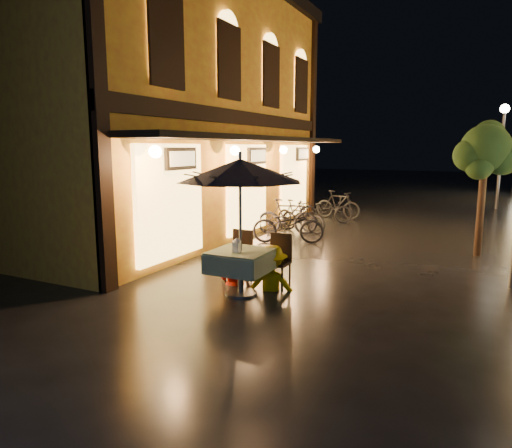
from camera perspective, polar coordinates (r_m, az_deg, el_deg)
The scene contains 17 objects.
ground at distance 8.00m, azimuth 7.82°, elevation -8.95°, with size 90.00×90.00×0.00m, color black.
west_building at distance 13.87m, azimuth -9.79°, elevation 14.34°, with size 5.90×11.40×7.40m.
street_tree at distance 11.72m, azimuth 26.82°, elevation 8.03°, with size 1.43×1.20×3.15m.
streetlamp_far at distance 21.22m, azimuth 28.42°, elevation 9.50°, with size 0.36×0.36×4.23m.
cafe_table at distance 7.89m, azimuth -1.94°, elevation -4.69°, with size 0.99×0.99×0.78m.
patio_umbrella at distance 7.65m, azimuth -2.00°, elevation 6.70°, with size 2.16×2.16×2.46m.
cafe_chair_left at distance 8.71m, azimuth -1.97°, elevation -3.64°, with size 0.42×0.42×0.97m.
cafe_chair_right at distance 8.37m, azimuth 2.88°, elevation -4.19°, with size 0.42×0.42×0.97m.
table_lantern at distance 7.69m, azimuth -2.44°, elevation -2.53°, with size 0.16×0.16×0.25m.
person_orange at distance 8.56m, azimuth -2.60°, elevation -2.46°, with size 0.72×0.56×1.49m, color red.
person_yellow at distance 8.14m, azimuth 1.97°, elevation -2.82°, with size 1.01×0.58×1.57m, color #DBB201.
bicycle_0 at distance 12.14m, azimuth 4.03°, elevation -0.09°, with size 0.66×1.89×0.99m, color black.
bicycle_1 at distance 13.33m, azimuth 3.93°, elevation 0.90°, with size 0.49×1.74×1.05m, color black.
bicycle_2 at distance 13.80m, azimuth 5.88°, elevation 0.85°, with size 0.59×1.70×0.89m, color black.
bicycle_3 at distance 14.12m, azimuth 5.00°, elevation 1.14°, with size 0.44×1.54×0.93m, color black.
bicycle_4 at distance 15.42m, azimuth 8.74°, elevation 1.77°, with size 0.61×1.76×0.93m, color black.
bicycle_5 at distance 16.51m, azimuth 10.21°, elevation 2.39°, with size 0.47×1.68×1.01m, color black.
Camera 1 is at (2.36, -7.21, 2.53)m, focal length 32.00 mm.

